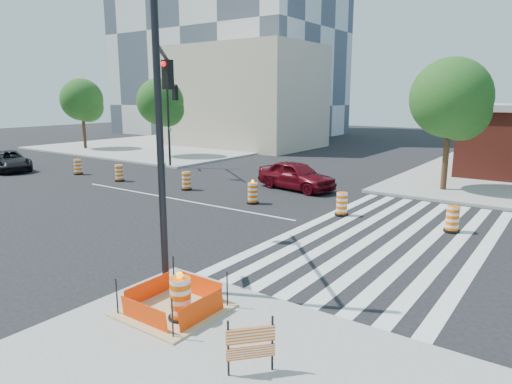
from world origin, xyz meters
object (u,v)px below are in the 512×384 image
red_coupe (296,175)px  signal_pole_se (163,104)px  signal_pole_nw (170,106)px  dark_suv (9,161)px

red_coupe → signal_pole_se: size_ratio=0.58×
signal_pole_se → signal_pole_nw: bearing=2.1°
dark_suv → signal_pole_se: (22.80, -6.68, 4.21)m
red_coupe → signal_pole_nw: 11.02m
dark_suv → signal_pole_nw: 12.03m
red_coupe → dark_suv: (-19.69, -6.00, -0.11)m
red_coupe → signal_pole_nw: bearing=96.2°
dark_suv → signal_pole_se: signal_pole_se is taller
signal_pole_se → signal_pole_nw: size_ratio=1.11×
red_coupe → dark_suv: size_ratio=0.94×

